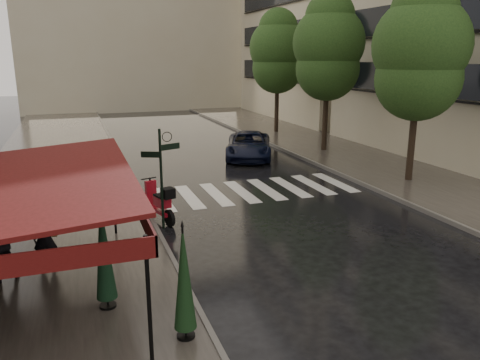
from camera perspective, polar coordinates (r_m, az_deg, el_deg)
ground at (r=12.33m, az=-1.10°, el=-9.87°), size 120.00×120.00×0.00m
sidewalk_near at (r=23.21m, az=-21.49°, el=1.10°), size 6.00×60.00×0.12m
sidewalk_far at (r=26.98m, az=11.55°, el=3.63°), size 5.50×60.00×0.12m
curb_near at (r=23.28m, az=-14.00°, el=1.77°), size 0.12×60.00×0.16m
curb_far at (r=25.66m, az=6.17°, el=3.31°), size 0.12×60.00×0.16m
crosswalk at (r=18.58m, az=1.71°, el=-1.26°), size 7.85×3.20×0.01m
awning at (r=10.51m, az=-26.43°, el=-0.40°), size 5.00×7.00×2.78m
signpost at (r=14.22m, az=-9.57°, el=1.12°), size 1.17×0.29×3.10m
haussmann_far at (r=41.95m, az=9.62°, el=20.21°), size 8.00×16.00×18.50m
backdrop_building at (r=49.31m, az=-12.69°, el=20.11°), size 22.00×6.00×20.00m
tree_near at (r=20.42m, az=21.13°, el=14.33°), size 3.80×3.80×7.99m
tree_mid at (r=26.12m, az=10.73°, el=15.53°), size 3.80×3.80×8.34m
tree_far at (r=32.45m, az=4.62°, el=15.30°), size 3.80×3.80×8.16m
pedestrian_with_umbrella at (r=12.11m, az=-23.05°, el=-2.89°), size 1.07×1.09×2.39m
scooter at (r=15.22m, az=-9.77°, el=-2.80°), size 0.86×1.91×1.29m
parked_car at (r=24.48m, az=1.07°, el=4.27°), size 3.87×5.35×1.35m
parasol_front at (r=9.87m, az=-16.30°, el=-8.14°), size 0.42×0.42×2.37m
parasol_back at (r=8.59m, az=-6.84°, el=-11.75°), size 0.42×0.42×2.23m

